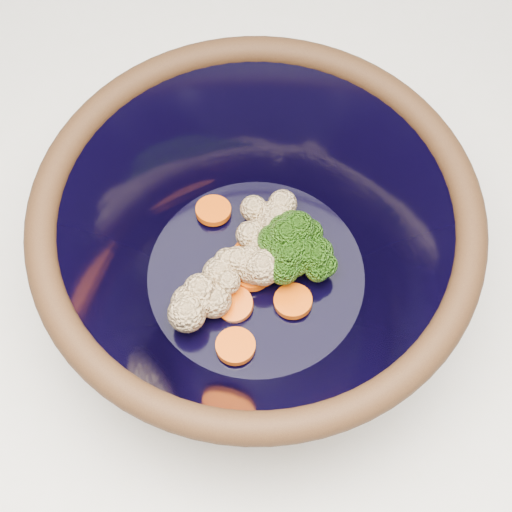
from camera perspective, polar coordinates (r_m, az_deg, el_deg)
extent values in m
plane|color=#9E7A54|center=(1.51, 1.69, -16.30)|extent=(3.00, 3.00, 0.00)
cube|color=white|center=(1.07, 2.35, -12.05)|extent=(1.20, 1.20, 0.90)
cylinder|color=black|center=(0.64, 0.00, -2.48)|extent=(0.20, 0.20, 0.01)
torus|color=black|center=(0.52, 0.00, 3.36)|extent=(0.34, 0.34, 0.02)
cylinder|color=black|center=(0.61, 0.00, -1.53)|extent=(0.19, 0.19, 0.00)
cylinder|color=#608442|center=(0.61, 3.05, -0.54)|extent=(0.01, 0.01, 0.02)
ellipsoid|color=#3B6D14|center=(0.59, 3.15, 0.38)|extent=(0.04, 0.04, 0.03)
cylinder|color=#608442|center=(0.61, 3.20, 1.00)|extent=(0.01, 0.01, 0.02)
ellipsoid|color=#3B6D14|center=(0.59, 3.33, 2.15)|extent=(0.04, 0.04, 0.04)
cylinder|color=#608442|center=(0.61, 4.75, -1.02)|extent=(0.01, 0.01, 0.02)
ellipsoid|color=#3B6D14|center=(0.59, 4.89, -0.19)|extent=(0.03, 0.03, 0.03)
cylinder|color=#608442|center=(0.61, 2.31, 0.45)|extent=(0.01, 0.01, 0.02)
ellipsoid|color=#3B6D14|center=(0.59, 2.40, 1.57)|extent=(0.04, 0.04, 0.04)
cylinder|color=#608442|center=(0.60, 2.47, -1.03)|extent=(0.01, 0.01, 0.02)
ellipsoid|color=#3B6D14|center=(0.58, 2.56, -0.07)|extent=(0.04, 0.04, 0.03)
sphere|color=beige|center=(0.60, -0.36, -0.67)|extent=(0.03, 0.03, 0.03)
sphere|color=beige|center=(0.61, 0.32, 1.01)|extent=(0.03, 0.03, 0.03)
sphere|color=beige|center=(0.62, 1.67, 3.02)|extent=(0.03, 0.03, 0.03)
sphere|color=beige|center=(0.60, -0.71, -0.81)|extent=(0.03, 0.03, 0.03)
sphere|color=beige|center=(0.62, 0.58, 3.22)|extent=(0.03, 0.03, 0.03)
sphere|color=beige|center=(0.59, -5.23, -3.84)|extent=(0.03, 0.03, 0.03)
sphere|color=beige|center=(0.60, -2.85, -1.49)|extent=(0.03, 0.03, 0.03)
sphere|color=beige|center=(0.59, -3.42, -3.55)|extent=(0.03, 0.03, 0.03)
cylinder|color=#FF620B|center=(0.64, -3.43, 3.66)|extent=(0.03, 0.03, 0.01)
cylinder|color=#FF620B|center=(0.62, -0.51, 0.19)|extent=(0.03, 0.03, 0.01)
cylinder|color=#FF620B|center=(0.61, -0.35, -1.48)|extent=(0.03, 0.03, 0.01)
cylinder|color=#FF620B|center=(0.58, -1.65, -7.21)|extent=(0.03, 0.03, 0.01)
cylinder|color=#FF620B|center=(0.60, 2.98, -3.62)|extent=(0.03, 0.03, 0.01)
cylinder|color=#FF620B|center=(0.61, 0.38, -1.38)|extent=(0.03, 0.03, 0.01)
cylinder|color=#FF620B|center=(0.60, -1.72, -3.89)|extent=(0.03, 0.03, 0.01)
cylinder|color=#FF620B|center=(0.61, -0.18, -1.02)|extent=(0.03, 0.03, 0.01)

